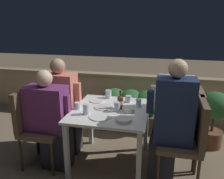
{
  "coord_description": "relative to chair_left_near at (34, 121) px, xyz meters",
  "views": [
    {
      "loc": [
        0.58,
        -2.49,
        1.74
      ],
      "look_at": [
        0.0,
        0.07,
        0.94
      ],
      "focal_mm": 38.0,
      "sensor_mm": 36.0,
      "label": 1
    }
  ],
  "objects": [
    {
      "name": "plate_0",
      "position": [
        0.66,
        0.42,
        0.15
      ],
      "size": [
        0.19,
        0.19,
        0.01
      ],
      "color": "white",
      "rests_on": "dining_table"
    },
    {
      "name": "glass_cup_4",
      "position": [
        0.51,
        0.12,
        0.19
      ],
      "size": [
        0.07,
        0.07,
        0.08
      ],
      "color": "silver",
      "rests_on": "dining_table"
    },
    {
      "name": "plate_1",
      "position": [
        0.83,
        -0.06,
        0.15
      ],
      "size": [
        0.23,
        0.23,
        0.01
      ],
      "color": "white",
      "rests_on": "dining_table"
    },
    {
      "name": "glass_cup_0",
      "position": [
        1.05,
        0.48,
        0.19
      ],
      "size": [
        0.08,
        0.08,
        0.08
      ],
      "color": "silver",
      "rests_on": "dining_table"
    },
    {
      "name": "potted_plant",
      "position": [
        2.16,
        0.9,
        -0.08
      ],
      "size": [
        0.41,
        0.41,
        0.8
      ],
      "color": "brown",
      "rests_on": "ground_plane"
    },
    {
      "name": "plate_2",
      "position": [
        0.79,
        0.22,
        0.15
      ],
      "size": [
        0.21,
        0.21,
        0.01
      ],
      "color": "silver",
      "rests_on": "dining_table"
    },
    {
      "name": "beer_bottle",
      "position": [
        0.99,
        0.24,
        0.23
      ],
      "size": [
        0.07,
        0.07,
        0.22
      ],
      "color": "brown",
      "rests_on": "dining_table"
    },
    {
      "name": "chair_right_far",
      "position": [
        1.79,
        0.38,
        0.0
      ],
      "size": [
        0.46,
        0.45,
        0.95
      ],
      "color": "brown",
      "rests_on": "ground_plane"
    },
    {
      "name": "ground_plane",
      "position": [
        0.89,
        0.19,
        -0.57
      ],
      "size": [
        16.0,
        16.0,
        0.0
      ],
      "primitive_type": "plane",
      "color": "#847056"
    },
    {
      "name": "person_white_polo",
      "position": [
        1.58,
        0.38,
        0.08
      ],
      "size": [
        0.49,
        0.26,
        1.29
      ],
      "color": "#282833",
      "rests_on": "ground_plane"
    },
    {
      "name": "planter_hedge",
      "position": [
        0.97,
        1.19,
        -0.2
      ],
      "size": [
        0.94,
        0.47,
        0.66
      ],
      "color": "brown",
      "rests_on": "ground_plane"
    },
    {
      "name": "person_navy_jumper",
      "position": [
        1.56,
        0.03,
        0.12
      ],
      "size": [
        0.48,
        0.26,
        1.36
      ],
      "color": "#282833",
      "rests_on": "ground_plane"
    },
    {
      "name": "glass_cup_2",
      "position": [
        0.77,
        0.57,
        0.2
      ],
      "size": [
        0.08,
        0.08,
        0.11
      ],
      "color": "silver",
      "rests_on": "dining_table"
    },
    {
      "name": "dining_table",
      "position": [
        0.89,
        0.19,
        0.06
      ],
      "size": [
        0.88,
        0.94,
        0.72
      ],
      "color": "white",
      "rests_on": "ground_plane"
    },
    {
      "name": "bowl_0",
      "position": [
        1.09,
        -0.12,
        0.17
      ],
      "size": [
        0.17,
        0.17,
        0.04
      ],
      "color": "silver",
      "rests_on": "dining_table"
    },
    {
      "name": "parapet_wall",
      "position": [
        0.89,
        1.74,
        -0.18
      ],
      "size": [
        9.0,
        0.18,
        0.77
      ],
      "color": "tan",
      "rests_on": "ground_plane"
    },
    {
      "name": "person_purple_stripe",
      "position": [
        0.21,
        -0.0,
        0.02
      ],
      "size": [
        0.52,
        0.26,
        1.19
      ],
      "color": "#282833",
      "rests_on": "ground_plane"
    },
    {
      "name": "glass_cup_1",
      "position": [
        0.97,
        0.15,
        0.2
      ],
      "size": [
        0.07,
        0.07,
        0.11
      ],
      "color": "silver",
      "rests_on": "dining_table"
    },
    {
      "name": "glass_cup_3",
      "position": [
        1.19,
        0.32,
        0.2
      ],
      "size": [
        0.06,
        0.06,
        0.1
      ],
      "color": "silver",
      "rests_on": "dining_table"
    },
    {
      "name": "chair_left_far",
      "position": [
        -0.0,
        0.37,
        0.0
      ],
      "size": [
        0.46,
        0.45,
        0.95
      ],
      "color": "brown",
      "rests_on": "ground_plane"
    },
    {
      "name": "glass_cup_5",
      "position": [
        0.66,
        -0.01,
        0.21
      ],
      "size": [
        0.07,
        0.07,
        0.12
      ],
      "color": "silver",
      "rests_on": "dining_table"
    },
    {
      "name": "bowl_1",
      "position": [
        1.1,
        0.16,
        0.18
      ],
      "size": [
        0.14,
        0.14,
        0.05
      ],
      "color": "silver",
      "rests_on": "dining_table"
    },
    {
      "name": "chair_right_near",
      "position": [
        1.77,
        0.03,
        0.0
      ],
      "size": [
        0.46,
        0.45,
        0.95
      ],
      "color": "brown",
      "rests_on": "ground_plane"
    },
    {
      "name": "person_coral_top",
      "position": [
        0.2,
        0.37,
        0.06
      ],
      "size": [
        0.5,
        0.26,
        1.26
      ],
      "color": "#282833",
      "rests_on": "ground_plane"
    },
    {
      "name": "chair_left_near",
      "position": [
        0.0,
        0.0,
        0.0
      ],
      "size": [
        0.46,
        0.45,
        0.95
      ],
      "color": "brown",
      "rests_on": "ground_plane"
    }
  ]
}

